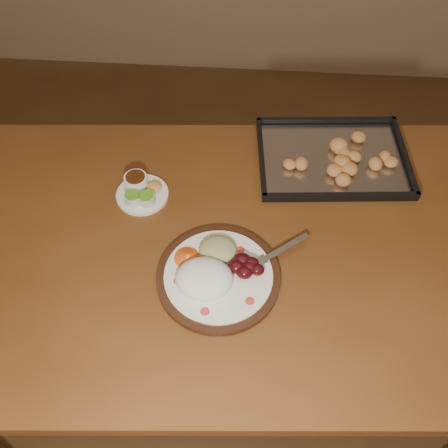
{
  "coord_description": "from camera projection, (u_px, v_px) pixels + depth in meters",
  "views": [
    {
      "loc": [
        -0.16,
        -0.5,
        1.79
      ],
      "look_at": [
        -0.22,
        0.27,
        0.77
      ],
      "focal_mm": 40.0,
      "sensor_mm": 36.0,
      "label": 1
    }
  ],
  "objects": [
    {
      "name": "condiment_saucer",
      "position": [
        141.0,
        191.0,
        1.35
      ],
      "size": [
        0.14,
        0.14,
        0.05
      ],
      "rotation": [
        0.0,
        0.0,
        0.34
      ],
      "color": "white",
      "rests_on": "dining_table"
    },
    {
      "name": "baking_tray",
      "position": [
        333.0,
        157.0,
        1.43
      ],
      "size": [
        0.45,
        0.35,
        0.04
      ],
      "rotation": [
        0.0,
        0.0,
        0.08
      ],
      "color": "black",
      "rests_on": "dining_table"
    },
    {
      "name": "ground",
      "position": [
        281.0,
        424.0,
        1.72
      ],
      "size": [
        4.0,
        4.0,
        0.0
      ],
      "primitive_type": "plane",
      "color": "brown",
      "rests_on": "ground"
    },
    {
      "name": "dinner_plate",
      "position": [
        216.0,
        274.0,
        1.19
      ],
      "size": [
        0.37,
        0.3,
        0.07
      ],
      "rotation": [
        0.0,
        0.0,
        0.48
      ],
      "color": "black",
      "rests_on": "dining_table"
    },
    {
      "name": "dining_table",
      "position": [
        226.0,
        266.0,
        1.34
      ],
      "size": [
        1.56,
        1.0,
        0.75
      ],
      "rotation": [
        0.0,
        0.0,
        0.07
      ],
      "color": "brown",
      "rests_on": "ground"
    }
  ]
}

